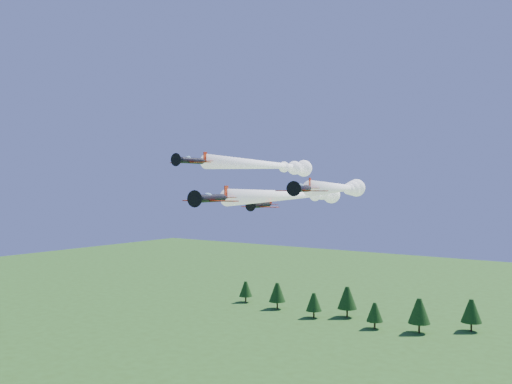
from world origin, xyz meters
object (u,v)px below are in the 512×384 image
Objects in this scene: plane_lead at (296,195)px; plane_right at (342,188)px; plane_left at (270,165)px; plane_slot at (261,205)px.

plane_right is at bearing 36.28° from plane_lead.
plane_left reaches higher than plane_lead.
plane_right is 20.18m from plane_slot.
plane_lead reaches higher than plane_slot.
plane_left is 21.52m from plane_slot.
plane_right is (15.27, 1.73, -4.57)m from plane_left.
plane_slot is (1.10, -13.01, -1.51)m from plane_lead.
plane_left reaches higher than plane_slot.
plane_lead is 1.21× the size of plane_left.
plane_left is 6.19× the size of plane_slot.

